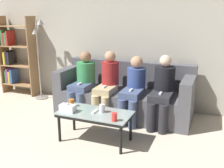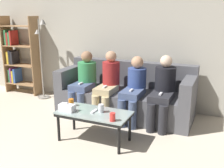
# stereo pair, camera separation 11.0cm
# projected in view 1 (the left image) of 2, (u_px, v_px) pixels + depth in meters

# --- Properties ---
(wall_back) EXTENTS (12.00, 0.06, 2.60)m
(wall_back) POSITION_uv_depth(u_px,v_px,m) (135.00, 38.00, 4.89)
(wall_back) COLOR #B7B2A3
(wall_back) RESTS_ON ground_plane
(couch) EXTENTS (2.36, 0.90, 0.91)m
(couch) POSITION_uv_depth(u_px,v_px,m) (125.00, 95.00, 4.68)
(couch) COLOR #515156
(couch) RESTS_ON ground_plane
(coffee_table) EXTENTS (1.02, 0.50, 0.44)m
(coffee_table) POSITION_uv_depth(u_px,v_px,m) (95.00, 115.00, 3.64)
(coffee_table) COLOR #8C9E99
(coffee_table) RESTS_ON ground_plane
(cup_near_left) EXTENTS (0.07, 0.07, 0.11)m
(cup_near_left) POSITION_uv_depth(u_px,v_px,m) (114.00, 117.00, 3.31)
(cup_near_left) COLOR red
(cup_near_left) RESTS_ON coffee_table
(cup_near_right) EXTENTS (0.08, 0.08, 0.11)m
(cup_near_right) POSITION_uv_depth(u_px,v_px,m) (71.00, 103.00, 3.83)
(cup_near_right) COLOR orange
(cup_near_right) RESTS_ON coffee_table
(cup_far_center) EXTENTS (0.08, 0.08, 0.12)m
(cup_far_center) POSITION_uv_depth(u_px,v_px,m) (102.00, 108.00, 3.60)
(cup_far_center) COLOR silver
(cup_far_center) RESTS_ON coffee_table
(tissue_box) EXTENTS (0.22, 0.12, 0.13)m
(tissue_box) POSITION_uv_depth(u_px,v_px,m) (68.00, 108.00, 3.63)
(tissue_box) COLOR white
(tissue_box) RESTS_ON coffee_table
(game_remote) EXTENTS (0.04, 0.15, 0.02)m
(game_remote) POSITION_uv_depth(u_px,v_px,m) (95.00, 111.00, 3.62)
(game_remote) COLOR white
(game_remote) RESTS_ON coffee_table
(bookshelf) EXTENTS (0.83, 0.32, 1.70)m
(bookshelf) POSITION_uv_depth(u_px,v_px,m) (15.00, 57.00, 5.78)
(bookshelf) COLOR #9E754C
(bookshelf) RESTS_ON ground_plane
(standing_lamp) EXTENTS (0.31, 0.26, 1.66)m
(standing_lamp) POSITION_uv_depth(u_px,v_px,m) (39.00, 51.00, 5.33)
(standing_lamp) COLOR gray
(standing_lamp) RESTS_ON ground_plane
(seated_person_left_end) EXTENTS (0.33, 0.64, 1.11)m
(seated_person_left_end) POSITION_uv_depth(u_px,v_px,m) (83.00, 80.00, 4.68)
(seated_person_left_end) COLOR #47567A
(seated_person_left_end) RESTS_ON ground_plane
(seated_person_mid_left) EXTENTS (0.31, 0.65, 1.13)m
(seated_person_mid_left) POSITION_uv_depth(u_px,v_px,m) (108.00, 83.00, 4.49)
(seated_person_mid_left) COLOR tan
(seated_person_mid_left) RESTS_ON ground_plane
(seated_person_mid_right) EXTENTS (0.31, 0.68, 1.08)m
(seated_person_mid_right) POSITION_uv_depth(u_px,v_px,m) (134.00, 87.00, 4.31)
(seated_person_mid_right) COLOR #47567A
(seated_person_mid_right) RESTS_ON ground_plane
(seated_person_right_end) EXTENTS (0.33, 0.69, 1.12)m
(seated_person_right_end) POSITION_uv_depth(u_px,v_px,m) (163.00, 88.00, 4.15)
(seated_person_right_end) COLOR #28282D
(seated_person_right_end) RESTS_ON ground_plane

